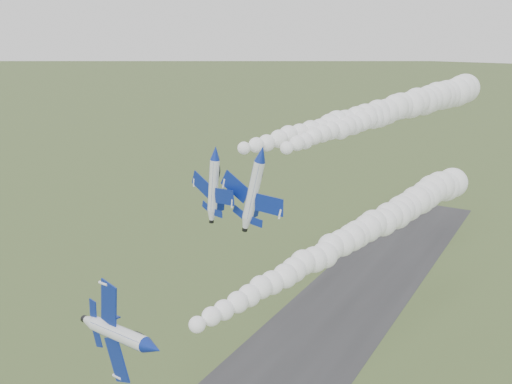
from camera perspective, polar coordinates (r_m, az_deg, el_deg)
jet_lead at (r=57.76m, az=-10.36°, el=-15.14°), size 5.72×13.52×11.15m
smoke_trail_jet_lead at (r=78.86m, az=9.77°, el=-4.40°), size 17.12×60.07×5.02m
jet_pair_left at (r=75.83m, az=-4.14°, el=3.93°), size 9.35×10.89×2.83m
smoke_trail_jet_pair_left at (r=100.09m, az=11.87°, el=7.73°), size 26.90×63.60×5.88m
jet_pair_right at (r=71.66m, az=0.50°, el=3.84°), size 10.14×12.40×3.74m
smoke_trail_jet_pair_right at (r=103.39m, az=13.22°, el=7.76°), size 14.44×68.94×5.06m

